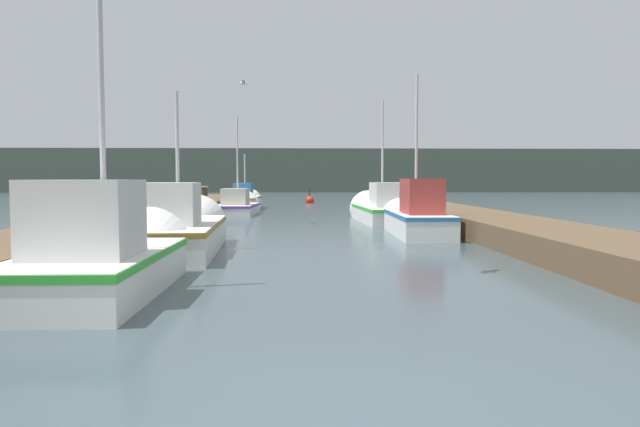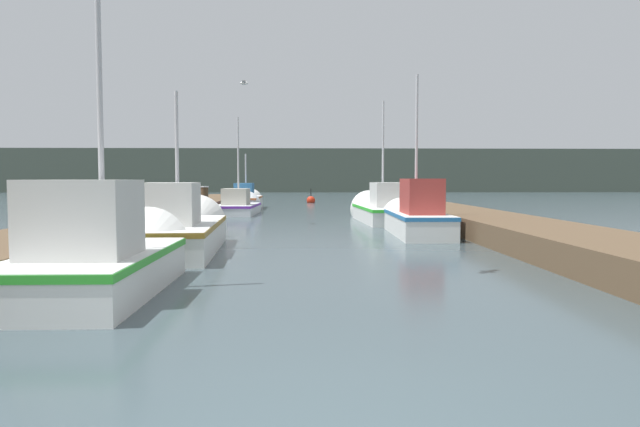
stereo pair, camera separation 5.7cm
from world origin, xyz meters
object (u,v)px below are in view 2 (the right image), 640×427
object	(u,v)px
mooring_piling_0	(196,206)
fishing_boat_1	(180,229)
seagull_lead	(244,83)
fishing_boat_0	(109,255)
fishing_boat_5	(246,200)
mooring_piling_1	(177,214)
channel_buoy	(311,200)
mooring_piling_2	(205,202)
fishing_boat_2	(415,216)
fishing_boat_4	(239,206)
fishing_boat_3	(381,209)

from	to	relation	value
mooring_piling_0	fishing_boat_1	bearing A→B (deg)	-81.69
fishing_boat_1	mooring_piling_0	bearing A→B (deg)	95.18
seagull_lead	fishing_boat_1	bearing A→B (deg)	-9.72
fishing_boat_1	fishing_boat_0	bearing A→B (deg)	-93.77
mooring_piling_0	fishing_boat_5	bearing A→B (deg)	82.21
mooring_piling_1	channel_buoy	world-z (taller)	mooring_piling_1
mooring_piling_2	fishing_boat_5	bearing A→B (deg)	82.93
fishing_boat_1	mooring_piling_2	size ratio (longest dim) A/B	4.51
fishing_boat_0	fishing_boat_1	bearing A→B (deg)	89.21
fishing_boat_2	mooring_piling_2	size ratio (longest dim) A/B	3.93
fishing_boat_0	fishing_boat_4	bearing A→B (deg)	89.89
fishing_boat_4	channel_buoy	bearing A→B (deg)	76.03
fishing_boat_1	mooring_piling_1	bearing A→B (deg)	100.04
fishing_boat_0	mooring_piling_0	world-z (taller)	fishing_boat_0
fishing_boat_1	fishing_boat_5	bearing A→B (deg)	87.49
mooring_piling_0	mooring_piling_1	distance (m)	4.51
mooring_piling_0	mooring_piling_1	bearing A→B (deg)	-86.80
mooring_piling_2	channel_buoy	bearing A→B (deg)	73.14
fishing_boat_4	fishing_boat_5	world-z (taller)	fishing_boat_4
fishing_boat_2	fishing_boat_5	size ratio (longest dim) A/B	0.92
mooring_piling_1	channel_buoy	size ratio (longest dim) A/B	0.92
fishing_boat_1	channel_buoy	bearing A→B (deg)	79.10
fishing_boat_3	mooring_piling_1	xyz separation A→B (m)	(-6.86, -3.89, 0.07)
fishing_boat_2	channel_buoy	distance (m)	21.65
mooring_piling_0	mooring_piling_2	size ratio (longest dim) A/B	0.81
fishing_boat_5	seagull_lead	distance (m)	11.70
fishing_boat_3	seagull_lead	bearing A→B (deg)	-162.38
fishing_boat_3	channel_buoy	size ratio (longest dim) A/B	5.63
fishing_boat_2	mooring_piling_1	distance (m)	7.24
seagull_lead	mooring_piling_0	bearing A→B (deg)	-141.41
seagull_lead	fishing_boat_4	bearing A→B (deg)	-174.73
mooring_piling_1	mooring_piling_2	distance (m)	5.33
mooring_piling_2	channel_buoy	xyz separation A→B (m)	(4.50, 14.86, -0.49)
fishing_boat_4	fishing_boat_2	bearing A→B (deg)	-55.41
seagull_lead	fishing_boat_5	bearing A→B (deg)	-177.36
fishing_boat_4	mooring_piling_0	bearing A→B (deg)	-105.87
fishing_boat_0	mooring_piling_0	xyz separation A→B (m)	(-1.28, 13.77, 0.05)
fishing_boat_2	mooring_piling_2	bearing A→B (deg)	138.27
fishing_boat_3	mooring_piling_2	bearing A→B (deg)	165.56
fishing_boat_3	mooring_piling_1	distance (m)	7.88
fishing_boat_3	fishing_boat_5	bearing A→B (deg)	121.04
fishing_boat_2	fishing_boat_3	xyz separation A→B (m)	(-0.27, 5.18, -0.09)
mooring_piling_0	mooring_piling_1	xyz separation A→B (m)	(0.25, -4.50, -0.03)
fishing_boat_5	mooring_piling_0	world-z (taller)	fishing_boat_5
fishing_boat_5	mooring_piling_2	world-z (taller)	fishing_boat_5
fishing_boat_0	mooring_piling_1	bearing A→B (deg)	96.18
mooring_piling_1	mooring_piling_2	world-z (taller)	mooring_piling_2
mooring_piling_0	fishing_boat_2	bearing A→B (deg)	-38.18
mooring_piling_1	fishing_boat_4	bearing A→B (deg)	83.08
fishing_boat_4	mooring_piling_1	bearing A→B (deg)	-94.64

